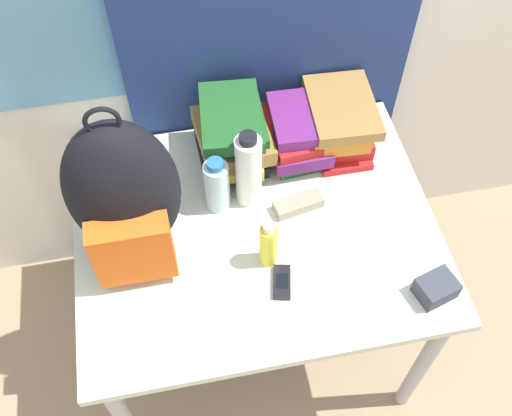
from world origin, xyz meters
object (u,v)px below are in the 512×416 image
book_stack_center (297,133)px  camera_pouch (436,288)px  book_stack_left (232,136)px  book_stack_right (338,123)px  water_bottle (217,185)px  cell_phone (282,282)px  sunglasses_case (298,204)px  sports_bottle (249,170)px  sunscreen_bottle (269,244)px  backpack (124,197)px

book_stack_center → camera_pouch: size_ratio=2.15×
book_stack_left → book_stack_right: size_ratio=0.99×
water_bottle → cell_phone: water_bottle is taller
book_stack_left → sunglasses_case: size_ratio=1.82×
sports_bottle → camera_pouch: bearing=-44.0°
book_stack_right → sunglasses_case: 0.31m
sunscreen_bottle → sunglasses_case: 0.22m
sunscreen_bottle → sunglasses_case: size_ratio=1.14×
water_bottle → sports_bottle: (0.10, 0.01, 0.04)m
camera_pouch → sunglasses_case: bearing=130.2°
sunscreen_bottle → camera_pouch: 0.47m
book_stack_center → cell_phone: size_ratio=2.32×
book_stack_right → water_bottle: size_ratio=1.44×
book_stack_center → camera_pouch: bearing=-66.3°
sports_bottle → water_bottle: bearing=-176.0°
cell_phone → sunglasses_case: size_ratio=0.72×
sunscreen_bottle → camera_pouch: sunscreen_bottle is taller
sunglasses_case → backpack: bearing=-175.4°
book_stack_left → sports_bottle: size_ratio=1.02×
book_stack_right → water_bottle: bearing=-157.4°
book_stack_left → sunscreen_bottle: book_stack_left is taller
cell_phone → backpack: bearing=151.7°
backpack → sunglasses_case: (0.49, 0.04, -0.22)m
book_stack_center → sports_bottle: bearing=-138.8°
book_stack_center → sports_bottle: size_ratio=0.93×
book_stack_left → camera_pouch: book_stack_left is taller
book_stack_center → sunscreen_bottle: 0.43m
cell_phone → book_stack_center: bearing=72.2°
cell_phone → sunscreen_bottle: bearing=104.8°
sunscreen_bottle → camera_pouch: (0.43, -0.19, -0.05)m
book_stack_right → sunscreen_bottle: size_ratio=1.60×
water_bottle → sports_bottle: 0.11m
sports_bottle → sunscreen_bottle: 0.24m
book_stack_center → cell_phone: book_stack_center is taller
backpack → sunscreen_bottle: backpack is taller
book_stack_center → sunglasses_case: 0.24m
water_bottle → sunscreen_bottle: water_bottle is taller
book_stack_left → camera_pouch: bearing=-51.8°
water_bottle → camera_pouch: (0.54, -0.42, -0.06)m
sunscreen_bottle → camera_pouch: size_ratio=1.48×
book_stack_left → book_stack_center: book_stack_left is taller
book_stack_right → camera_pouch: (0.12, -0.59, -0.06)m
book_stack_right → sports_bottle: 0.36m
book_stack_right → sunglasses_case: bearing=-127.7°
book_stack_left → cell_phone: 0.49m
book_stack_left → sunscreen_bottle: 0.39m
book_stack_right → sunscreen_bottle: (-0.31, -0.40, -0.01)m
book_stack_center → camera_pouch: (0.26, -0.58, -0.05)m
book_stack_right → camera_pouch: book_stack_right is taller
sunscreen_bottle → sunglasses_case: sunscreen_bottle is taller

